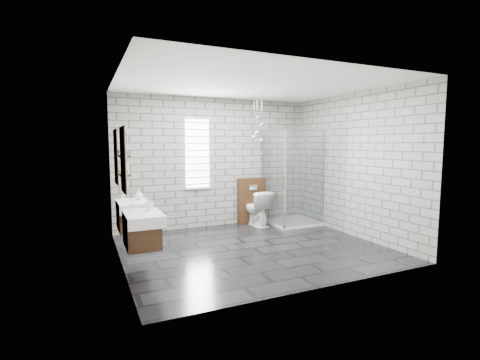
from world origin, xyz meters
TOP-DOWN VIEW (x-y plane):
  - floor at (0.00, 0.00)m, footprint 4.20×3.60m
  - ceiling at (0.00, 0.00)m, footprint 4.20×3.60m
  - wall_back at (0.00, 1.81)m, footprint 4.20×0.02m
  - wall_front at (0.00, -1.81)m, footprint 4.20×0.02m
  - wall_left at (-2.11, 0.00)m, footprint 0.02×3.60m
  - wall_right at (2.11, 0.00)m, footprint 0.02×3.60m
  - vanity_left at (-1.91, -0.50)m, footprint 0.47×0.70m
  - vanity_right at (-1.91, 0.51)m, footprint 0.47×0.70m
  - shelf_lower at (-2.03, -0.05)m, footprint 0.14×0.30m
  - shelf_upper at (-2.03, -0.05)m, footprint 0.14×0.30m
  - window at (-0.40, 1.78)m, footprint 0.56×0.05m
  - cistern_panel at (0.80, 1.70)m, footprint 0.60×0.20m
  - flush_plate at (0.80, 1.60)m, footprint 0.18×0.01m
  - shower_enclosure at (1.50, 1.18)m, footprint 1.00×1.00m
  - pendant_cluster at (0.80, 1.39)m, footprint 0.27×0.26m
  - toilet at (0.80, 1.45)m, footprint 0.47×0.77m
  - soap_bottle_a at (-1.75, -0.35)m, footprint 0.10×0.10m
  - soap_bottle_b at (-1.76, 0.63)m, footprint 0.17×0.17m
  - soap_bottle_c at (-2.02, -0.16)m, footprint 0.10×0.10m
  - vase at (-2.02, -0.02)m, footprint 0.11×0.11m

SIDE VIEW (x-z plane):
  - floor at x=0.00m, z-range -0.02..0.00m
  - toilet at x=0.80m, z-range 0.00..0.75m
  - cistern_panel at x=0.80m, z-range 0.00..1.00m
  - shower_enclosure at x=1.50m, z-range -0.51..1.52m
  - vanity_left at x=-1.91m, z-range -0.03..1.54m
  - vanity_right at x=-1.91m, z-range -0.03..1.54m
  - flush_plate at x=0.80m, z-range 0.74..0.86m
  - soap_bottle_b at x=-1.76m, z-range 0.85..1.02m
  - soap_bottle_a at x=-1.75m, z-range 0.85..1.02m
  - shelf_lower at x=-2.03m, z-range 1.31..1.33m
  - wall_back at x=0.00m, z-range 0.00..2.70m
  - wall_front at x=0.00m, z-range 0.00..2.70m
  - wall_left at x=-2.11m, z-range 0.00..2.70m
  - wall_right at x=2.11m, z-range 0.00..2.70m
  - soap_bottle_c at x=-2.02m, z-range 1.33..1.54m
  - window at x=-0.40m, z-range 0.81..2.29m
  - shelf_upper at x=-2.03m, z-range 1.57..1.59m
  - vase at x=-2.02m, z-range 1.59..1.70m
  - pendant_cluster at x=0.80m, z-range 1.57..2.50m
  - ceiling at x=0.00m, z-range 2.70..2.72m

